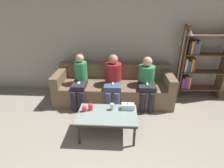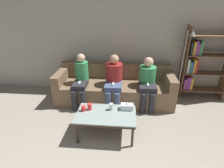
{
  "view_description": "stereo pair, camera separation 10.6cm",
  "coord_description": "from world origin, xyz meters",
  "px_view_note": "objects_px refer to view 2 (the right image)",
  "views": [
    {
      "loc": [
        0.16,
        -0.54,
        2.12
      ],
      "look_at": [
        0.0,
        2.49,
        0.7
      ],
      "focal_mm": 28.0,
      "sensor_mm": 36.0,
      "label": 1
    },
    {
      "loc": [
        0.26,
        -0.53,
        2.12
      ],
      "look_at": [
        0.0,
        2.49,
        0.7
      ],
      "focal_mm": 28.0,
      "sensor_mm": 36.0,
      "label": 2
    }
  ],
  "objects_px": {
    "cup_near_left": "(111,107)",
    "cup_far_center": "(83,108)",
    "couch": "(114,88)",
    "seated_person_mid_right": "(147,81)",
    "seated_person_left_end": "(81,79)",
    "seated_person_mid_left": "(114,79)",
    "cup_near_right": "(90,107)",
    "coffee_table": "(106,116)",
    "bookshelf": "(199,64)",
    "tissue_box": "(127,107)",
    "standing_lamp": "(184,59)"
  },
  "relations": [
    {
      "from": "seated_person_mid_right",
      "to": "seated_person_left_end",
      "type": "bearing_deg",
      "value": -178.88
    },
    {
      "from": "cup_near_right",
      "to": "seated_person_mid_left",
      "type": "bearing_deg",
      "value": 70.1
    },
    {
      "from": "cup_far_center",
      "to": "seated_person_mid_left",
      "type": "xyz_separation_m",
      "value": [
        0.44,
        0.99,
        0.14
      ]
    },
    {
      "from": "cup_far_center",
      "to": "seated_person_left_end",
      "type": "distance_m",
      "value": 1.01
    },
    {
      "from": "coffee_table",
      "to": "seated_person_mid_left",
      "type": "relative_size",
      "value": 0.88
    },
    {
      "from": "cup_near_left",
      "to": "bookshelf",
      "type": "distance_m",
      "value": 2.39
    },
    {
      "from": "couch",
      "to": "seated_person_mid_right",
      "type": "xyz_separation_m",
      "value": [
        0.72,
        -0.2,
        0.3
      ]
    },
    {
      "from": "cup_near_left",
      "to": "seated_person_left_end",
      "type": "distance_m",
      "value": 1.17
    },
    {
      "from": "couch",
      "to": "standing_lamp",
      "type": "height_order",
      "value": "standing_lamp"
    },
    {
      "from": "cup_near_left",
      "to": "cup_near_right",
      "type": "xyz_separation_m",
      "value": [
        -0.37,
        -0.03,
        -0.0
      ]
    },
    {
      "from": "couch",
      "to": "cup_near_right",
      "type": "height_order",
      "value": "couch"
    },
    {
      "from": "seated_person_left_end",
      "to": "cup_near_right",
      "type": "bearing_deg",
      "value": -67.72
    },
    {
      "from": "cup_near_right",
      "to": "cup_far_center",
      "type": "distance_m",
      "value": 0.11
    },
    {
      "from": "cup_near_right",
      "to": "cup_far_center",
      "type": "bearing_deg",
      "value": -155.34
    },
    {
      "from": "coffee_table",
      "to": "standing_lamp",
      "type": "relative_size",
      "value": 0.62
    },
    {
      "from": "cup_far_center",
      "to": "seated_person_mid_right",
      "type": "height_order",
      "value": "seated_person_mid_right"
    },
    {
      "from": "couch",
      "to": "seated_person_mid_right",
      "type": "relative_size",
      "value": 2.41
    },
    {
      "from": "bookshelf",
      "to": "cup_far_center",
      "type": "bearing_deg",
      "value": -147.63
    },
    {
      "from": "seated_person_mid_left",
      "to": "seated_person_mid_right",
      "type": "height_order",
      "value": "seated_person_mid_left"
    },
    {
      "from": "tissue_box",
      "to": "seated_person_mid_right",
      "type": "relative_size",
      "value": 0.2
    },
    {
      "from": "cup_far_center",
      "to": "tissue_box",
      "type": "distance_m",
      "value": 0.75
    },
    {
      "from": "coffee_table",
      "to": "seated_person_mid_right",
      "type": "relative_size",
      "value": 0.91
    },
    {
      "from": "seated_person_left_end",
      "to": "seated_person_mid_right",
      "type": "height_order",
      "value": "seated_person_left_end"
    },
    {
      "from": "cup_near_left",
      "to": "cup_far_center",
      "type": "xyz_separation_m",
      "value": [
        -0.47,
        -0.07,
        -0.01
      ]
    },
    {
      "from": "seated_person_left_end",
      "to": "seated_person_mid_left",
      "type": "bearing_deg",
      "value": 2.18
    },
    {
      "from": "couch",
      "to": "seated_person_mid_right",
      "type": "height_order",
      "value": "seated_person_mid_right"
    },
    {
      "from": "cup_near_left",
      "to": "cup_near_right",
      "type": "bearing_deg",
      "value": -175.5
    },
    {
      "from": "standing_lamp",
      "to": "seated_person_left_end",
      "type": "xyz_separation_m",
      "value": [
        -2.23,
        -0.39,
        -0.39
      ]
    },
    {
      "from": "cup_near_left",
      "to": "standing_lamp",
      "type": "height_order",
      "value": "standing_lamp"
    },
    {
      "from": "tissue_box",
      "to": "seated_person_left_end",
      "type": "height_order",
      "value": "seated_person_left_end"
    },
    {
      "from": "cup_near_right",
      "to": "cup_far_center",
      "type": "height_order",
      "value": "cup_near_right"
    },
    {
      "from": "tissue_box",
      "to": "seated_person_left_end",
      "type": "distance_m",
      "value": 1.34
    },
    {
      "from": "cup_near_left",
      "to": "seated_person_mid_left",
      "type": "relative_size",
      "value": 0.11
    },
    {
      "from": "cup_near_right",
      "to": "tissue_box",
      "type": "distance_m",
      "value": 0.65
    },
    {
      "from": "coffee_table",
      "to": "cup_near_left",
      "type": "bearing_deg",
      "value": 59.5
    },
    {
      "from": "cup_near_left",
      "to": "cup_far_center",
      "type": "height_order",
      "value": "cup_near_left"
    },
    {
      "from": "coffee_table",
      "to": "tissue_box",
      "type": "xyz_separation_m",
      "value": [
        0.35,
        0.16,
        0.09
      ]
    },
    {
      "from": "cup_near_left",
      "to": "standing_lamp",
      "type": "distance_m",
      "value": 2.02
    },
    {
      "from": "couch",
      "to": "cup_near_right",
      "type": "xyz_separation_m",
      "value": [
        -0.34,
        -1.15,
        0.19
      ]
    },
    {
      "from": "coffee_table",
      "to": "bookshelf",
      "type": "distance_m",
      "value": 2.55
    },
    {
      "from": "cup_near_left",
      "to": "seated_person_mid_right",
      "type": "distance_m",
      "value": 1.16
    },
    {
      "from": "coffee_table",
      "to": "cup_near_right",
      "type": "relative_size",
      "value": 8.57
    },
    {
      "from": "cup_near_right",
      "to": "seated_person_mid_right",
      "type": "xyz_separation_m",
      "value": [
        1.07,
        0.95,
        0.11
      ]
    },
    {
      "from": "cup_far_center",
      "to": "seated_person_mid_right",
      "type": "distance_m",
      "value": 1.54
    },
    {
      "from": "couch",
      "to": "seated_person_mid_right",
      "type": "bearing_deg",
      "value": -15.38
    },
    {
      "from": "cup_near_left",
      "to": "coffee_table",
      "type": "bearing_deg",
      "value": -120.5
    },
    {
      "from": "tissue_box",
      "to": "coffee_table",
      "type": "bearing_deg",
      "value": -154.65
    },
    {
      "from": "coffee_table",
      "to": "bookshelf",
      "type": "height_order",
      "value": "bookshelf"
    },
    {
      "from": "cup_near_left",
      "to": "tissue_box",
      "type": "height_order",
      "value": "tissue_box"
    },
    {
      "from": "tissue_box",
      "to": "seated_person_mid_right",
      "type": "xyz_separation_m",
      "value": [
        0.42,
        0.89,
        0.11
      ]
    }
  ]
}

